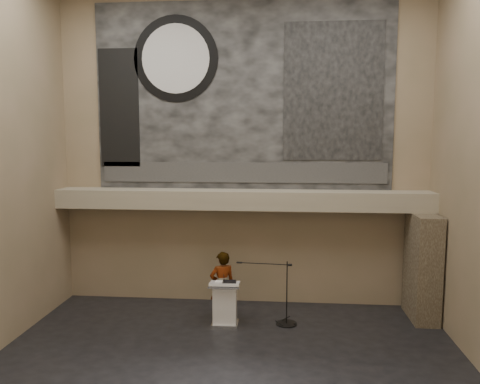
# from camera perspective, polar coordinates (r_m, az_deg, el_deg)

# --- Properties ---
(floor) EXTENTS (10.00, 10.00, 0.00)m
(floor) POSITION_cam_1_polar(r_m,az_deg,el_deg) (9.95, -1.73, -20.93)
(floor) COLOR black
(floor) RESTS_ON ground
(wall_back) EXTENTS (10.00, 0.02, 8.50)m
(wall_back) POSITION_cam_1_polar(r_m,az_deg,el_deg) (12.80, 0.32, 5.10)
(wall_back) COLOR #7B6D4E
(wall_back) RESTS_ON floor
(wall_front) EXTENTS (10.00, 0.02, 8.50)m
(wall_front) POSITION_cam_1_polar(r_m,az_deg,el_deg) (4.88, -7.44, 2.24)
(wall_front) COLOR #7B6D4E
(wall_front) RESTS_ON floor
(soffit) EXTENTS (10.00, 0.80, 0.50)m
(soffit) POSITION_cam_1_polar(r_m,az_deg,el_deg) (12.51, 0.16, -0.92)
(soffit) COLOR gray
(soffit) RESTS_ON wall_back
(sprinkler_left) EXTENTS (0.04, 0.04, 0.06)m
(sprinkler_left) POSITION_cam_1_polar(r_m,az_deg,el_deg) (12.73, -7.06, -2.11)
(sprinkler_left) COLOR #B2893D
(sprinkler_left) RESTS_ON soffit
(sprinkler_right) EXTENTS (0.04, 0.04, 0.06)m
(sprinkler_right) POSITION_cam_1_polar(r_m,az_deg,el_deg) (12.48, 8.87, -2.32)
(sprinkler_right) COLOR #B2893D
(sprinkler_right) RESTS_ON soffit
(banner) EXTENTS (8.00, 0.05, 5.00)m
(banner) POSITION_cam_1_polar(r_m,az_deg,el_deg) (12.80, 0.31, 11.59)
(banner) COLOR black
(banner) RESTS_ON wall_back
(banner_text_strip) EXTENTS (7.76, 0.02, 0.55)m
(banner_text_strip) POSITION_cam_1_polar(r_m,az_deg,el_deg) (12.76, 0.29, 2.40)
(banner_text_strip) COLOR #313131
(banner_text_strip) RESTS_ON banner
(banner_clock_rim) EXTENTS (2.30, 0.02, 2.30)m
(banner_clock_rim) POSITION_cam_1_polar(r_m,az_deg,el_deg) (13.16, -7.85, 15.79)
(banner_clock_rim) COLOR black
(banner_clock_rim) RESTS_ON banner
(banner_clock_face) EXTENTS (1.84, 0.02, 1.84)m
(banner_clock_face) POSITION_cam_1_polar(r_m,az_deg,el_deg) (13.14, -7.87, 15.80)
(banner_clock_face) COLOR silver
(banner_clock_face) RESTS_ON banner
(banner_building_print) EXTENTS (2.60, 0.02, 3.60)m
(banner_building_print) POSITION_cam_1_polar(r_m,az_deg,el_deg) (12.80, 11.30, 11.91)
(banner_building_print) COLOR black
(banner_building_print) RESTS_ON banner
(banner_brick_print) EXTENTS (1.10, 0.02, 3.20)m
(banner_brick_print) POSITION_cam_1_polar(r_m,az_deg,el_deg) (13.46, -14.51, 9.87)
(banner_brick_print) COLOR black
(banner_brick_print) RESTS_ON banner
(stone_pier) EXTENTS (0.60, 1.40, 2.70)m
(stone_pier) POSITION_cam_1_polar(r_m,az_deg,el_deg) (12.86, 21.34, -8.46)
(stone_pier) COLOR #44382A
(stone_pier) RESTS_ON floor
(lectern) EXTENTS (0.73, 0.53, 1.14)m
(lectern) POSITION_cam_1_polar(r_m,az_deg,el_deg) (11.78, -1.85, -13.45)
(lectern) COLOR silver
(lectern) RESTS_ON floor
(binder) EXTENTS (0.34, 0.28, 0.04)m
(binder) POSITION_cam_1_polar(r_m,az_deg,el_deg) (11.55, -1.30, -10.91)
(binder) COLOR black
(binder) RESTS_ON lectern
(papers) EXTENTS (0.23, 0.30, 0.00)m
(papers) POSITION_cam_1_polar(r_m,az_deg,el_deg) (11.62, -2.57, -10.89)
(papers) COLOR white
(papers) RESTS_ON lectern
(speaker_person) EXTENTS (0.76, 0.64, 1.77)m
(speaker_person) POSITION_cam_1_polar(r_m,az_deg,el_deg) (12.02, -2.17, -11.37)
(speaker_person) COLOR beige
(speaker_person) RESTS_ON floor
(mic_stand) EXTENTS (1.51, 0.52, 1.59)m
(mic_stand) POSITION_cam_1_polar(r_m,az_deg,el_deg) (12.02, 5.47, -14.64)
(mic_stand) COLOR black
(mic_stand) RESTS_ON floor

